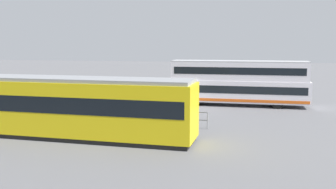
% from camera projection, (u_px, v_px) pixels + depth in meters
% --- Properties ---
extents(ground_plane, '(160.00, 160.00, 0.00)m').
position_uv_depth(ground_plane, '(178.00, 108.00, 31.14)').
color(ground_plane, slate).
extents(double_decker_bus, '(11.81, 2.58, 3.87)m').
position_uv_depth(double_decker_bus, '(238.00, 83.00, 32.48)').
color(double_decker_bus, silver).
rests_on(double_decker_bus, ground).
extents(tram_yellow, '(13.98, 3.17, 3.45)m').
position_uv_depth(tram_yellow, '(74.00, 107.00, 21.33)').
color(tram_yellow, yellow).
rests_on(tram_yellow, ground).
extents(pedestrian_near_railing, '(0.38, 0.38, 1.76)m').
position_uv_depth(pedestrian_near_railing, '(116.00, 103.00, 27.73)').
color(pedestrian_near_railing, '#4C3F2D').
rests_on(pedestrian_near_railing, ground).
extents(pedestrian_crossing, '(0.36, 0.33, 1.76)m').
position_uv_depth(pedestrian_crossing, '(177.00, 120.00, 21.43)').
color(pedestrian_crossing, black).
rests_on(pedestrian_crossing, ground).
extents(pedestrian_railing, '(9.32, 1.43, 1.08)m').
position_uv_depth(pedestrian_railing, '(140.00, 113.00, 25.14)').
color(pedestrian_railing, gray).
rests_on(pedestrian_railing, ground).
extents(info_sign, '(0.94, 0.25, 2.60)m').
position_uv_depth(info_sign, '(67.00, 95.00, 26.17)').
color(info_sign, slate).
rests_on(info_sign, ground).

